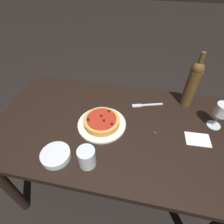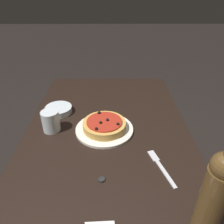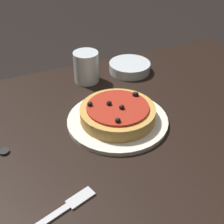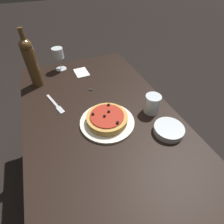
# 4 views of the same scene
# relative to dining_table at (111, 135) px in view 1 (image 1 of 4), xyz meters

# --- Properties ---
(ground_plane) EXTENTS (14.00, 14.00, 0.00)m
(ground_plane) POSITION_rel_dining_table_xyz_m (0.00, 0.00, -0.62)
(ground_plane) COLOR black
(dining_table) EXTENTS (1.33, 0.77, 0.72)m
(dining_table) POSITION_rel_dining_table_xyz_m (0.00, 0.00, 0.00)
(dining_table) COLOR black
(dining_table) RESTS_ON ground_plane
(dinner_plate) EXTENTS (0.27, 0.27, 0.01)m
(dinner_plate) POSITION_rel_dining_table_xyz_m (0.05, 0.01, 0.10)
(dinner_plate) COLOR white
(dinner_plate) RESTS_ON dining_table
(pizza) EXTENTS (0.20, 0.20, 0.05)m
(pizza) POSITION_rel_dining_table_xyz_m (0.05, 0.01, 0.13)
(pizza) COLOR gold
(pizza) RESTS_ON dinner_plate
(wine_glass) EXTENTS (0.07, 0.07, 0.16)m
(wine_glass) POSITION_rel_dining_table_xyz_m (-0.57, -0.11, 0.21)
(wine_glass) COLOR silver
(wine_glass) RESTS_ON dining_table
(wine_bottle) EXTENTS (0.07, 0.07, 0.35)m
(wine_bottle) POSITION_rel_dining_table_xyz_m (-0.43, -0.28, 0.25)
(wine_bottle) COLOR brown
(wine_bottle) RESTS_ON dining_table
(water_cup) EXTENTS (0.08, 0.08, 0.10)m
(water_cup) POSITION_rel_dining_table_xyz_m (0.06, 0.26, 0.14)
(water_cup) COLOR silver
(water_cup) RESTS_ON dining_table
(side_bowl) EXTENTS (0.14, 0.14, 0.03)m
(side_bowl) POSITION_rel_dining_table_xyz_m (0.21, 0.26, 0.11)
(side_bowl) COLOR silver
(side_bowl) RESTS_ON dining_table
(fork) EXTENTS (0.19, 0.08, 0.00)m
(fork) POSITION_rel_dining_table_xyz_m (-0.18, -0.20, 0.10)
(fork) COLOR silver
(fork) RESTS_ON dining_table
(paper_napkin) EXTENTS (0.13, 0.09, 0.00)m
(paper_napkin) POSITION_rel_dining_table_xyz_m (-0.47, 0.01, 0.10)
(paper_napkin) COLOR white
(paper_napkin) RESTS_ON dining_table
(bottle_cap) EXTENTS (0.02, 0.02, 0.01)m
(bottle_cap) POSITION_rel_dining_table_xyz_m (-0.25, 0.02, 0.10)
(bottle_cap) COLOR black
(bottle_cap) RESTS_ON dining_table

